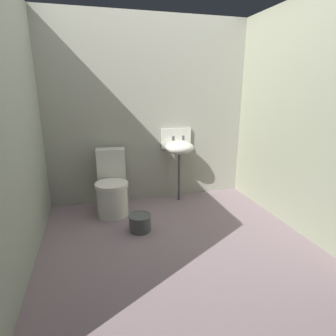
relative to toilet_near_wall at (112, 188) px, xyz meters
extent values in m
cube|color=gray|center=(0.57, -0.88, -0.36)|extent=(3.09, 2.86, 0.08)
cube|color=#9B9B8C|center=(0.57, 0.40, 0.89)|extent=(3.09, 0.10, 2.42)
cube|color=#979F8D|center=(-0.83, -0.78, 0.89)|extent=(0.10, 2.66, 2.42)
cube|color=#9DA286|center=(1.96, -0.78, 0.89)|extent=(0.10, 2.66, 2.42)
cylinder|color=silver|center=(-0.01, -0.09, -0.13)|extent=(0.41, 0.41, 0.38)
cylinder|color=silver|center=(-0.01, -0.09, 0.08)|extent=(0.43, 0.43, 0.04)
cube|color=silver|center=(0.02, 0.21, 0.26)|extent=(0.37, 0.21, 0.40)
cylinder|color=#494C4E|center=(0.93, 0.16, 0.01)|extent=(0.04, 0.04, 0.66)
ellipsoid|color=silver|center=(0.93, 0.16, 0.43)|extent=(0.40, 0.32, 0.18)
cube|color=silver|center=(0.93, 0.33, 0.53)|extent=(0.42, 0.04, 0.28)
cylinder|color=#494C4E|center=(0.86, 0.22, 0.55)|extent=(0.04, 0.04, 0.06)
cylinder|color=#494C4E|center=(1.00, 0.22, 0.55)|extent=(0.04, 0.04, 0.06)
cylinder|color=#494C4E|center=(0.25, -0.57, -0.23)|extent=(0.24, 0.24, 0.18)
torus|color=#4F4E4F|center=(0.25, -0.57, -0.14)|extent=(0.26, 0.26, 0.02)
camera|label=1|loc=(-0.19, -3.33, 1.21)|focal=29.76mm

